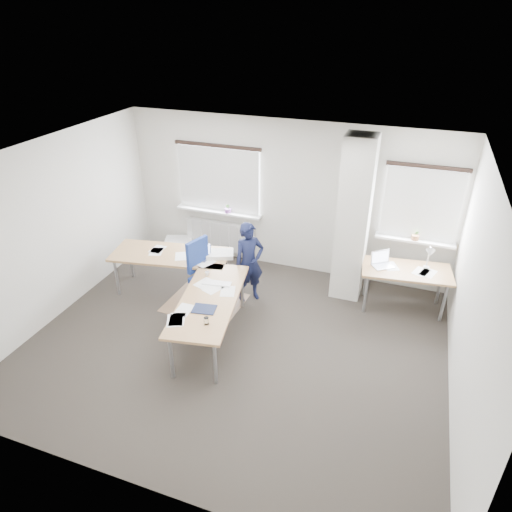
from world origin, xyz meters
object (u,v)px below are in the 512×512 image
(desk_main, at_px, (191,276))
(person, at_px, (249,262))
(task_chair, at_px, (208,288))
(desk_side, at_px, (406,272))

(desk_main, distance_m, person, 1.00)
(desk_main, bearing_deg, person, 33.80)
(desk_main, xyz_separation_m, task_chair, (0.15, 0.28, -0.37))
(desk_main, height_order, task_chair, task_chair)
(desk_side, height_order, person, person)
(desk_side, bearing_deg, person, -173.76)
(desk_main, bearing_deg, task_chair, 51.83)
(task_chair, height_order, person, person)
(desk_main, xyz_separation_m, desk_side, (3.20, 1.29, -0.01))
(desk_side, bearing_deg, desk_main, -165.39)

